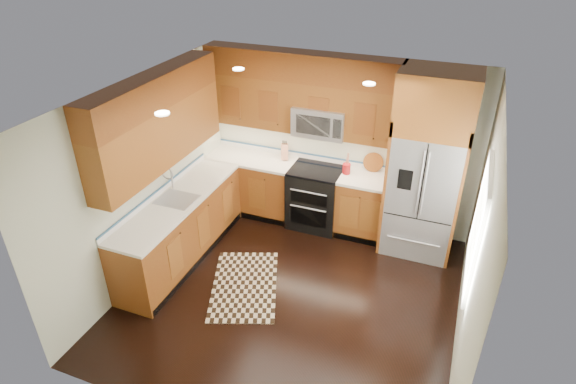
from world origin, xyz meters
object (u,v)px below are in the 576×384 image
at_px(range, 315,197).
at_px(refrigerator, 427,166).
at_px(knife_block, 285,151).
at_px(utensil_crock, 347,167).
at_px(rug, 245,285).

relative_size(range, refrigerator, 0.36).
bearing_deg(knife_block, utensil_crock, -7.39).
height_order(refrigerator, knife_block, refrigerator).
xyz_separation_m(rug, utensil_crock, (0.83, 1.78, 1.05)).
height_order(refrigerator, utensil_crock, refrigerator).
xyz_separation_m(knife_block, utensil_crock, (1.02, -0.13, -0.01)).
xyz_separation_m(range, knife_block, (-0.58, 0.19, 0.59)).
distance_m(refrigerator, knife_block, 2.15).
bearing_deg(refrigerator, rug, -139.05).
distance_m(rug, utensil_crock, 2.22).
height_order(refrigerator, rug, refrigerator).
xyz_separation_m(refrigerator, knife_block, (-2.13, 0.23, -0.24)).
relative_size(range, rug, 0.69).
relative_size(range, utensil_crock, 2.93).
height_order(rug, utensil_crock, utensil_crock).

